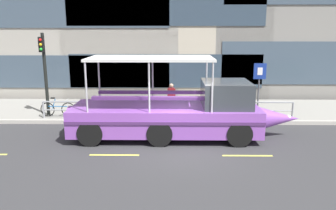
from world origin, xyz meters
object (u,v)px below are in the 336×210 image
at_px(duck_tour_boat, 178,113).
at_px(pedestrian_mid_left, 171,95).
at_px(pedestrian_near_bow, 233,96).
at_px(leaned_bicycle, 58,109).
at_px(traffic_light_pole, 44,66).
at_px(parking_sign, 259,81).

distance_m(duck_tour_boat, pedestrian_mid_left, 3.68).
bearing_deg(pedestrian_mid_left, duck_tour_boat, -85.52).
bearing_deg(pedestrian_near_bow, leaned_bicycle, -176.01).
distance_m(pedestrian_near_bow, pedestrian_mid_left, 3.18).
distance_m(traffic_light_pole, pedestrian_mid_left, 6.49).
bearing_deg(pedestrian_mid_left, pedestrian_near_bow, -8.39).
bearing_deg(leaned_bicycle, pedestrian_near_bow, 3.99).
relative_size(traffic_light_pole, pedestrian_near_bow, 2.61).
relative_size(duck_tour_boat, pedestrian_mid_left, 6.41).
xyz_separation_m(traffic_light_pole, pedestrian_mid_left, (6.24, 0.86, -1.57)).
relative_size(duck_tour_boat, pedestrian_near_bow, 6.13).
distance_m(leaned_bicycle, duck_tour_boat, 6.50).
relative_size(traffic_light_pole, pedestrian_mid_left, 2.73).
xyz_separation_m(parking_sign, pedestrian_near_bow, (-1.12, 0.57, -0.86)).
distance_m(duck_tour_boat, pedestrian_near_bow, 4.30).
height_order(duck_tour_boat, pedestrian_mid_left, duck_tour_boat).
height_order(leaned_bicycle, pedestrian_near_bow, pedestrian_near_bow).
xyz_separation_m(parking_sign, duck_tour_boat, (-3.98, -2.63, -0.94)).
relative_size(leaned_bicycle, pedestrian_near_bow, 1.12).
relative_size(parking_sign, duck_tour_boat, 0.28).
bearing_deg(parking_sign, duck_tour_boat, -146.52).
relative_size(parking_sign, pedestrian_mid_left, 1.77).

